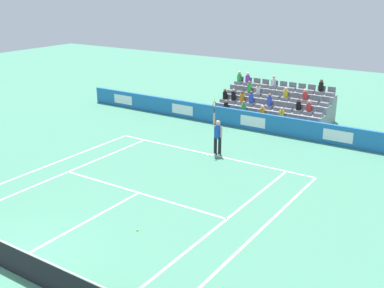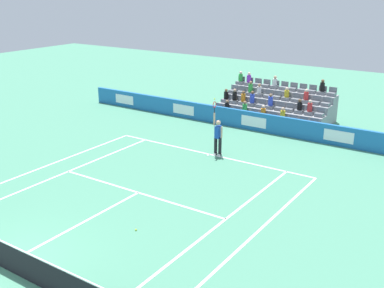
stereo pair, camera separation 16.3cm
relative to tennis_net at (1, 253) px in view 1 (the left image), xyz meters
The scene contains 14 objects.
ground_plane 0.49m from the tennis_net, ahead, with size 80.00×80.00×0.00m, color #47896B.
line_baseline 11.90m from the tennis_net, 90.00° to the right, with size 10.97×0.10×0.01m, color white.
line_service 6.42m from the tennis_net, 90.00° to the right, with size 8.23×0.10×0.01m, color white.
line_centre_service 3.24m from the tennis_net, 90.00° to the right, with size 0.10×6.40×0.01m, color white.
line_singles_sideline_left 7.25m from the tennis_net, 55.31° to the right, with size 0.10×11.89×0.01m, color white.
line_singles_sideline_right 7.25m from the tennis_net, 124.69° to the right, with size 0.10×11.89×0.01m, color white.
line_doubles_sideline_left 8.10m from the tennis_net, 47.30° to the right, with size 0.10×11.89×0.01m, color white.
line_doubles_sideline_right 8.10m from the tennis_net, 132.70° to the right, with size 0.10×11.89×0.01m, color white.
line_centre_mark 11.80m from the tennis_net, 90.00° to the right, with size 0.10×0.20×0.01m, color white.
sponsor_barrier 16.80m from the tennis_net, 90.00° to the right, with size 24.61×0.22×1.07m.
tennis_net is the anchor object (origin of this frame).
tennis_player 12.06m from the tennis_net, 91.80° to the right, with size 0.53×0.37×2.85m.
stadium_stand 19.73m from the tennis_net, 89.95° to the right, with size 6.82×3.80×2.60m.
loose_tennis_ball 4.43m from the tennis_net, 116.38° to the right, with size 0.07×0.07×0.07m, color #D1E533.
Camera 1 is at (-11.52, 7.11, 8.12)m, focal length 44.36 mm.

